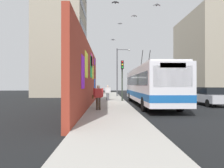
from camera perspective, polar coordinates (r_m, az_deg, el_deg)
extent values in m
plane|color=black|center=(17.67, 4.65, -6.08)|extent=(80.00, 80.00, 0.00)
cube|color=#9E9B93|center=(17.57, -0.57, -5.87)|extent=(48.00, 3.20, 0.15)
cube|color=maroon|center=(13.93, -7.56, 2.17)|extent=(14.72, 0.30, 4.77)
cube|color=green|center=(15.15, -6.48, 5.34)|extent=(1.47, 0.02, 1.78)
cube|color=#8C19D8|center=(10.06, -9.01, 3.68)|extent=(1.23, 0.02, 1.79)
cube|color=blue|center=(19.25, -5.39, -0.48)|extent=(1.66, 0.02, 1.39)
cube|color=yellow|center=(16.87, -5.95, 3.64)|extent=(1.51, 0.02, 1.23)
cube|color=#8C19D8|center=(19.23, -5.42, 6.94)|extent=(1.12, 0.02, 0.67)
cube|color=#F2338C|center=(15.62, -6.34, 7.35)|extent=(1.77, 0.02, 1.11)
cube|color=yellow|center=(11.72, -7.96, 5.91)|extent=(1.55, 0.02, 1.63)
cube|color=#9E937F|center=(31.86, -15.29, 15.72)|extent=(8.66, 6.94, 21.10)
cube|color=black|center=(30.10, -8.81, 4.73)|extent=(7.36, 0.04, 1.10)
cube|color=black|center=(30.54, -8.81, 10.72)|extent=(7.36, 0.04, 1.10)
cube|color=black|center=(31.31, -8.80, 16.48)|extent=(7.36, 0.04, 1.10)
cube|color=black|center=(32.37, -8.80, 21.92)|extent=(7.36, 0.04, 1.10)
cube|color=#9E937F|center=(39.96, 27.03, 8.02)|extent=(13.62, 7.47, 15.03)
cube|color=black|center=(41.87, 31.59, 7.77)|extent=(11.58, 0.04, 1.10)
cube|color=black|center=(42.44, 31.58, 12.05)|extent=(11.58, 0.04, 1.10)
cube|color=silver|center=(16.38, 11.49, -0.24)|extent=(11.68, 2.65, 2.70)
cube|color=silver|center=(16.44, 11.49, 4.67)|extent=(11.21, 2.44, 0.12)
cube|color=#1959A5|center=(16.40, 11.49, -3.03)|extent=(11.70, 2.67, 0.44)
cube|color=black|center=(10.80, 18.43, 2.25)|extent=(0.04, 2.25, 1.21)
cube|color=black|center=(16.39, 11.49, 1.17)|extent=(10.74, 2.68, 0.86)
cube|color=orange|center=(10.85, 18.41, 5.56)|extent=(0.06, 1.46, 0.28)
cylinder|color=black|center=(18.30, 11.32, 6.82)|extent=(1.43, 0.06, 2.00)
cylinder|color=black|center=(18.16, 9.15, 6.87)|extent=(1.43, 0.06, 2.00)
cylinder|color=black|center=(13.23, 20.29, -5.87)|extent=(1.00, 0.28, 1.00)
cylinder|color=black|center=(12.54, 9.94, -6.19)|extent=(1.00, 0.28, 1.00)
cylinder|color=black|center=(20.34, 12.44, -3.89)|extent=(1.00, 0.28, 1.00)
cylinder|color=black|center=(19.90, 5.67, -3.98)|extent=(1.00, 0.28, 1.00)
cube|color=#B7B7BC|center=(18.25, 27.69, -3.82)|extent=(4.35, 1.74, 0.66)
cube|color=black|center=(18.30, 27.55, -1.84)|extent=(2.61, 1.56, 0.60)
cylinder|color=black|center=(16.65, 27.78, -5.31)|extent=(0.64, 0.22, 0.64)
cylinder|color=black|center=(19.90, 27.61, -4.47)|extent=(0.64, 0.22, 0.64)
cylinder|color=black|center=(19.20, 23.58, -4.64)|extent=(0.64, 0.22, 0.64)
cube|color=navy|center=(23.58, 20.67, -3.01)|extent=(4.91, 1.78, 0.66)
cube|color=black|center=(23.64, 20.58, -1.48)|extent=(2.95, 1.60, 0.60)
cylinder|color=black|center=(22.43, 24.12, -3.99)|extent=(0.64, 0.22, 0.64)
cylinder|color=black|center=(21.80, 20.35, -4.11)|extent=(0.64, 0.22, 0.64)
cylinder|color=black|center=(25.39, 20.95, -3.56)|extent=(0.64, 0.22, 0.64)
cylinder|color=black|center=(24.83, 17.57, -3.64)|extent=(0.64, 0.22, 0.64)
cube|color=black|center=(28.99, 16.37, -2.49)|extent=(4.34, 1.84, 0.66)
cube|color=black|center=(29.06, 16.32, -1.24)|extent=(2.60, 1.66, 0.60)
cylinder|color=black|center=(27.92, 18.88, -3.25)|extent=(0.64, 0.22, 0.64)
cylinder|color=black|center=(27.40, 15.65, -3.32)|extent=(0.64, 0.22, 0.64)
cylinder|color=black|center=(30.62, 17.02, -2.99)|extent=(0.64, 0.22, 0.64)
cylinder|color=black|center=(30.14, 14.05, -3.03)|extent=(0.64, 0.22, 0.64)
cylinder|color=#595960|center=(19.47, -1.11, -3.94)|extent=(0.14, 0.14, 0.78)
cylinder|color=#595960|center=(19.47, -1.58, -3.94)|extent=(0.14, 0.14, 0.78)
cube|color=silver|center=(19.44, -1.34, -1.93)|extent=(0.22, 0.46, 0.59)
cylinder|color=silver|center=(19.44, -0.52, -1.84)|extent=(0.09, 0.09, 0.56)
cylinder|color=silver|center=(19.44, -2.16, -1.84)|extent=(0.09, 0.09, 0.56)
sphere|color=beige|center=(19.43, -1.34, -0.75)|extent=(0.21, 0.21, 0.21)
cylinder|color=#3F3326|center=(12.15, -3.89, -6.14)|extent=(0.14, 0.14, 0.81)
cylinder|color=#3F3326|center=(12.16, -4.67, -6.13)|extent=(0.14, 0.14, 0.81)
cube|color=#BF3333|center=(12.10, -4.28, -2.81)|extent=(0.22, 0.47, 0.61)
cylinder|color=#BF3333|center=(12.09, -2.93, -2.67)|extent=(0.09, 0.09, 0.57)
cylinder|color=#BF3333|center=(12.12, -5.63, -2.66)|extent=(0.09, 0.09, 0.57)
sphere|color=beige|center=(12.09, -4.28, -0.86)|extent=(0.22, 0.22, 0.22)
cube|color=#593319|center=(12.14, -5.96, -3.99)|extent=(0.14, 0.10, 0.24)
cylinder|color=#2D382D|center=(18.82, 3.17, 1.04)|extent=(0.14, 0.14, 4.13)
cube|color=black|center=(18.71, 3.23, 6.01)|extent=(0.20, 0.28, 0.84)
sphere|color=red|center=(18.63, 3.26, 6.90)|extent=(0.18, 0.18, 0.18)
sphere|color=yellow|center=(18.60, 3.26, 6.04)|extent=(0.18, 0.18, 0.18)
sphere|color=green|center=(18.57, 3.26, 5.18)|extent=(0.18, 0.18, 0.18)
cylinder|color=#4C4C51|center=(26.66, 1.60, 3.66)|extent=(0.18, 0.18, 6.91)
cylinder|color=#4C4C51|center=(27.14, 3.47, 10.63)|extent=(0.10, 1.74, 0.10)
ellipsoid|color=silver|center=(27.22, 5.33, 10.50)|extent=(0.44, 0.28, 0.20)
ellipsoid|color=gray|center=(15.57, 13.74, 22.75)|extent=(0.32, 0.14, 0.12)
cube|color=gray|center=(15.61, 14.28, 22.79)|extent=(0.20, 0.25, 0.16)
cube|color=gray|center=(15.54, 13.20, 22.90)|extent=(0.20, 0.25, 0.16)
ellipsoid|color=slate|center=(21.61, 0.31, 13.58)|extent=(0.32, 0.14, 0.12)
cube|color=slate|center=(21.63, 0.69, 13.65)|extent=(0.20, 0.25, 0.16)
cube|color=slate|center=(21.62, -0.07, 13.66)|extent=(0.20, 0.25, 0.16)
ellipsoid|color=gray|center=(18.78, 6.89, 20.25)|extent=(0.32, 0.14, 0.12)
cube|color=gray|center=(18.82, 7.34, 20.31)|extent=(0.20, 0.26, 0.15)
cube|color=gray|center=(18.78, 6.44, 20.35)|extent=(0.20, 0.26, 0.15)
ellipsoid|color=#47474C|center=(15.35, 1.06, 23.99)|extent=(0.32, 0.14, 0.12)
cube|color=#47474C|center=(15.37, 1.63, 24.08)|extent=(0.20, 0.27, 0.11)
cube|color=#47474C|center=(15.35, 0.48, 24.10)|extent=(0.20, 0.27, 0.11)
ellipsoid|color=slate|center=(24.24, 2.49, 18.23)|extent=(0.32, 0.14, 0.12)
cube|color=slate|center=(24.26, 2.83, 18.29)|extent=(0.20, 0.27, 0.10)
cube|color=slate|center=(24.24, 2.14, 18.30)|extent=(0.20, 0.27, 0.10)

